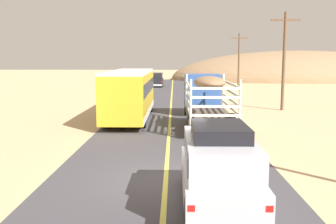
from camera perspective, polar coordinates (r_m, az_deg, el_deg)
The scene contains 10 objects.
ground_plane at distance 12.81m, azimuth -0.34°, elevation -10.27°, with size 240.00×240.00×0.00m, color tan.
road_surface at distance 12.81m, azimuth -0.34°, elevation -10.22°, with size 8.00×120.00×0.02m, color #423F44.
road_centre_line at distance 12.80m, azimuth -0.34°, elevation -10.17°, with size 0.16×117.60×0.00m, color #D8CC4C.
suv_near at distance 10.36m, azimuth 7.62°, elevation -8.14°, with size 1.90×4.62×2.29m.
livestock_truck at distance 24.76m, azimuth 5.55°, elevation 2.87°, with size 2.53×9.70×3.02m.
bus at distance 25.16m, azimuth -5.70°, elevation 2.85°, with size 2.54×10.00×3.21m.
car_far at distance 54.10m, azimuth -1.79°, elevation 4.98°, with size 1.90×4.62×1.93m.
power_pole_mid at distance 30.70m, azimuth 17.07°, elevation 7.76°, with size 2.20×0.24×7.51m.
power_pole_far at distance 50.72m, azimuth 10.63°, elevation 7.82°, with size 2.20×0.24×7.22m.
distant_hill at distance 76.68m, azimuth 18.86°, elevation 4.66°, with size 48.16×25.77×10.94m, color #957553.
Camera 1 is at (0.28, -12.15, 4.04)m, focal length 40.49 mm.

